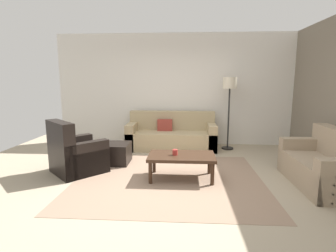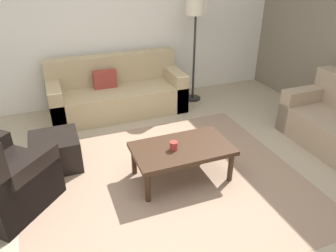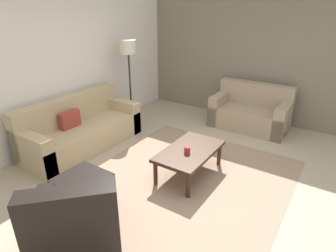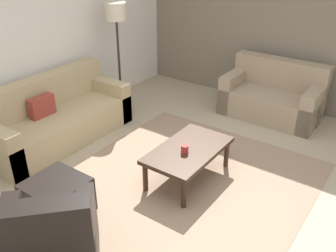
# 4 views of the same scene
# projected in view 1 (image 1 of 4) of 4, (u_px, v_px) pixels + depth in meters

# --- Properties ---
(ground_plane) EXTENTS (8.00, 8.00, 0.00)m
(ground_plane) POSITION_uv_depth(u_px,v_px,m) (169.00, 179.00, 4.36)
(ground_plane) COLOR tan
(rear_partition) EXTENTS (6.00, 0.12, 2.80)m
(rear_partition) POSITION_uv_depth(u_px,v_px,m) (175.00, 90.00, 6.68)
(rear_partition) COLOR silver
(rear_partition) RESTS_ON ground_plane
(area_rug) EXTENTS (3.08, 2.72, 0.01)m
(area_rug) POSITION_uv_depth(u_px,v_px,m) (169.00, 179.00, 4.36)
(area_rug) COLOR #957963
(area_rug) RESTS_ON ground_plane
(couch_main) EXTENTS (2.11, 0.86, 0.88)m
(couch_main) POSITION_uv_depth(u_px,v_px,m) (172.00, 136.00, 6.40)
(couch_main) COLOR tan
(couch_main) RESTS_ON ground_plane
(couch_loveseat) EXTENTS (0.82, 1.49, 0.88)m
(couch_loveseat) POSITION_uv_depth(u_px,v_px,m) (328.00, 167.00, 4.04)
(couch_loveseat) COLOR gray
(couch_loveseat) RESTS_ON ground_plane
(armchair_leather) EXTENTS (1.13, 1.13, 0.95)m
(armchair_leather) POSITION_uv_depth(u_px,v_px,m) (75.00, 156.00, 4.62)
(armchair_leather) COLOR black
(armchair_leather) RESTS_ON ground_plane
(ottoman) EXTENTS (0.56, 0.56, 0.40)m
(ottoman) POSITION_uv_depth(u_px,v_px,m) (115.00, 153.00, 5.19)
(ottoman) COLOR black
(ottoman) RESTS_ON ground_plane
(coffee_table) EXTENTS (1.10, 0.64, 0.41)m
(coffee_table) POSITION_uv_depth(u_px,v_px,m) (181.00, 158.00, 4.33)
(coffee_table) COLOR #382316
(coffee_table) RESTS_ON ground_plane
(cup) EXTENTS (0.09, 0.09, 0.09)m
(cup) POSITION_uv_depth(u_px,v_px,m) (175.00, 152.00, 4.31)
(cup) COLOR #B2332D
(cup) RESTS_ON coffee_table
(lamp_standing) EXTENTS (0.32, 0.32, 1.71)m
(lamp_standing) POSITION_uv_depth(u_px,v_px,m) (230.00, 90.00, 6.08)
(lamp_standing) COLOR black
(lamp_standing) RESTS_ON ground_plane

